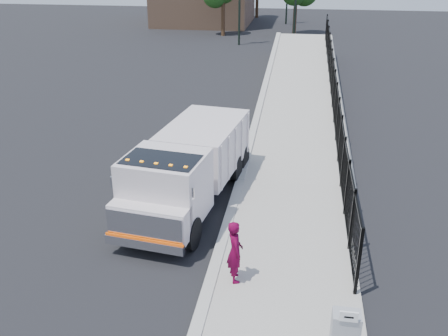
# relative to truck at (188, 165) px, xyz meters

# --- Properties ---
(ground) EXTENTS (120.00, 120.00, 0.00)m
(ground) POSITION_rel_truck_xyz_m (1.48, -2.13, -1.39)
(ground) COLOR black
(ground) RESTS_ON ground
(sidewalk) EXTENTS (3.55, 12.00, 0.12)m
(sidewalk) POSITION_rel_truck_xyz_m (3.41, -4.13, -1.33)
(sidewalk) COLOR #9E998E
(sidewalk) RESTS_ON ground
(curb) EXTENTS (0.30, 12.00, 0.16)m
(curb) POSITION_rel_truck_xyz_m (1.48, -4.13, -1.31)
(curb) COLOR #ADAAA3
(curb) RESTS_ON ground
(ramp) EXTENTS (3.95, 24.06, 3.19)m
(ramp) POSITION_rel_truck_xyz_m (3.61, 13.87, -1.39)
(ramp) COLOR #9E998E
(ramp) RESTS_ON ground
(iron_fence) EXTENTS (0.10, 28.00, 1.80)m
(iron_fence) POSITION_rel_truck_xyz_m (5.03, 9.87, -0.49)
(iron_fence) COLOR black
(iron_fence) RESTS_ON ground
(truck) EXTENTS (3.23, 7.45, 2.47)m
(truck) POSITION_rel_truck_xyz_m (0.00, 0.00, 0.00)
(truck) COLOR black
(truck) RESTS_ON ground
(worker) EXTENTS (0.57, 0.70, 1.65)m
(worker) POSITION_rel_truck_xyz_m (2.08, -4.01, -0.44)
(worker) COLOR #560227
(worker) RESTS_ON sidewalk
(arrow_sign) EXTENTS (0.35, 0.04, 0.22)m
(arrow_sign) POSITION_rel_truck_xyz_m (4.58, -6.65, 0.09)
(arrow_sign) COLOR white
(arrow_sign) RESTS_ON utility_cabinet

